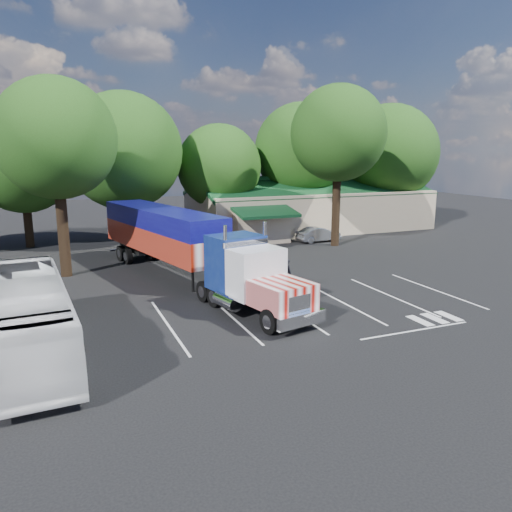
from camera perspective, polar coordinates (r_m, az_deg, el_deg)
name	(u,v)px	position (r m, az deg, el deg)	size (l,w,h in m)	color
ground	(248,282)	(31.48, -0.96, -2.97)	(120.00, 120.00, 0.00)	black
event_hall	(307,208)	(52.72, 5.89, 5.52)	(24.20, 14.12, 5.55)	#C7B394
tree_row_b	(22,162)	(46.16, -25.14, 9.66)	(8.40, 8.40, 11.35)	black
tree_row_c	(123,151)	(44.92, -14.91, 11.51)	(10.00, 10.00, 13.05)	black
tree_row_d	(219,167)	(48.26, -4.23, 10.16)	(8.00, 8.00, 10.60)	black
tree_row_e	(301,150)	(52.20, 5.20, 11.93)	(9.60, 9.60, 12.90)	black
tree_row_f	(389,153)	(56.55, 14.98, 11.29)	(10.40, 10.40, 13.00)	black
tree_near_left	(56,139)	(34.32, -21.93, 12.30)	(7.60, 7.60, 12.65)	black
tree_near_right	(338,134)	(43.21, 9.41, 13.63)	(8.00, 8.00, 13.50)	black
semi_truck	(181,241)	(31.71, -8.59, 1.75)	(7.42, 21.66, 4.53)	black
woman	(287,274)	(29.74, 3.60, -2.05)	(0.67, 0.44, 1.85)	black
bicycle	(234,251)	(38.86, -2.55, 0.54)	(0.54, 1.56, 0.82)	black
tour_bus	(32,317)	(22.03, -24.27, -6.40)	(2.68, 11.45, 3.19)	silver
silver_sedan	(319,234)	(45.42, 7.17, 2.47)	(1.42, 4.08, 1.34)	#A0A4A8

